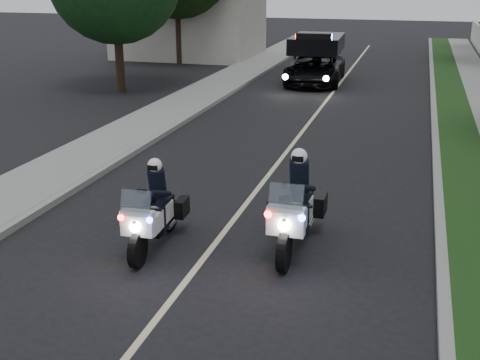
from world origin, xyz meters
name	(u,v)px	position (x,y,z in m)	size (l,w,h in m)	color
ground	(202,261)	(0.00, 0.00, 0.00)	(120.00, 120.00, 0.00)	black
curb_right	(435,136)	(4.10, 10.00, 0.07)	(0.20, 60.00, 0.15)	gray
grass_verge	(459,137)	(4.80, 10.00, 0.08)	(1.20, 60.00, 0.16)	#193814
curb_left	(187,119)	(-4.10, 10.00, 0.07)	(0.20, 60.00, 0.15)	gray
sidewalk_left	(158,117)	(-5.20, 10.00, 0.08)	(2.00, 60.00, 0.16)	gray
lane_marking	(304,129)	(0.00, 10.00, 0.00)	(0.12, 50.00, 0.01)	#BFB78C
police_moto_left	(156,246)	(-1.03, 0.33, 0.00)	(0.70, 1.99, 1.69)	silver
police_moto_right	(295,248)	(1.48, 1.00, 0.00)	(0.78, 2.23, 1.89)	silver
police_suv	(315,83)	(-1.12, 18.70, 0.00)	(2.39, 5.17, 2.51)	black
bicycle	(297,67)	(-2.89, 23.50, 0.00)	(0.65, 1.87, 0.98)	black
cyclist	(297,67)	(-2.89, 23.50, 0.00)	(0.61, 0.40, 1.68)	black
tree_left_near	(122,91)	(-8.81, 14.41, 0.00)	(5.53, 5.53, 9.22)	#143C15
tree_left_far	(180,63)	(-9.54, 23.09, 0.00)	(6.71, 6.71, 11.18)	#183410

